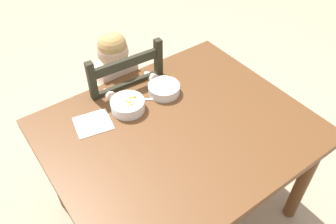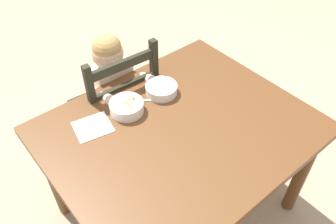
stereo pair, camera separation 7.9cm
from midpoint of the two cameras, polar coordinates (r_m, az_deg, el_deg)
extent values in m
plane|color=tan|center=(2.18, 2.47, -15.52)|extent=(8.00, 8.00, 0.00)
cube|color=brown|center=(1.63, 3.18, -3.14)|extent=(1.21, 1.00, 0.04)
cylinder|color=brown|center=(2.03, 22.54, -10.39)|extent=(0.07, 0.07, 0.66)
cylinder|color=brown|center=(2.01, -17.18, -9.19)|extent=(0.07, 0.07, 0.66)
cylinder|color=brown|center=(2.36, 6.60, 2.61)|extent=(0.07, 0.07, 0.66)
cube|color=black|center=(2.17, -7.28, 1.26)|extent=(0.45, 0.45, 0.02)
cube|color=black|center=(2.50, -4.95, 1.69)|extent=(0.04, 0.04, 0.41)
cube|color=black|center=(2.40, -12.91, -1.59)|extent=(0.04, 0.04, 0.41)
cube|color=black|center=(2.26, -0.32, -3.77)|extent=(0.04, 0.04, 0.41)
cube|color=black|center=(2.16, -8.99, -7.70)|extent=(0.04, 0.04, 0.41)
cube|color=black|center=(1.94, -0.38, 5.68)|extent=(0.04, 0.04, 0.49)
cube|color=black|center=(1.82, -10.60, 1.63)|extent=(0.04, 0.04, 0.49)
cube|color=black|center=(1.77, -5.69, 8.02)|extent=(0.36, 0.05, 0.05)
cube|color=black|center=(1.85, -5.38, 4.32)|extent=(0.36, 0.05, 0.05)
cube|color=beige|center=(2.04, -7.27, 4.33)|extent=(0.22, 0.14, 0.32)
sphere|color=#D7AF8A|center=(1.90, -7.90, 9.85)|extent=(0.17, 0.17, 0.17)
sphere|color=tan|center=(1.88, -8.02, 10.82)|extent=(0.16, 0.16, 0.16)
cylinder|color=#3F4C72|center=(2.20, -6.06, -5.38)|extent=(0.07, 0.07, 0.43)
cylinder|color=#3F4C72|center=(2.24, -3.65, -4.15)|extent=(0.07, 0.07, 0.43)
cylinder|color=beige|center=(1.87, -9.34, 3.15)|extent=(0.06, 0.24, 0.13)
cylinder|color=beige|center=(1.97, -2.73, 6.07)|extent=(0.06, 0.24, 0.13)
cylinder|color=white|center=(1.78, 0.60, 3.81)|extent=(0.16, 0.16, 0.05)
cylinder|color=white|center=(1.80, 0.59, 3.28)|extent=(0.07, 0.07, 0.01)
cylinder|color=#489C29|center=(1.78, 0.60, 3.99)|extent=(0.14, 0.14, 0.03)
sphere|color=green|center=(1.77, -0.32, 4.24)|extent=(0.01, 0.01, 0.01)
sphere|color=#4FA220|center=(1.78, 1.23, 4.50)|extent=(0.01, 0.01, 0.01)
sphere|color=green|center=(1.78, 0.16, 4.58)|extent=(0.01, 0.01, 0.01)
sphere|color=#4C9920|center=(1.76, 0.72, 4.20)|extent=(0.01, 0.01, 0.01)
sphere|color=#50A733|center=(1.75, 1.36, 3.91)|extent=(0.01, 0.01, 0.01)
cylinder|color=white|center=(1.69, -5.35, 1.10)|extent=(0.17, 0.17, 0.06)
cylinder|color=white|center=(1.71, -5.30, 0.49)|extent=(0.08, 0.08, 0.01)
cylinder|color=orange|center=(1.69, -5.37, 1.31)|extent=(0.14, 0.14, 0.03)
cube|color=orange|center=(1.68, -5.43, 1.66)|extent=(0.02, 0.02, 0.01)
cube|color=orange|center=(1.67, -4.98, 1.42)|extent=(0.02, 0.02, 0.01)
cube|color=orange|center=(1.70, -4.25, 2.40)|extent=(0.02, 0.02, 0.01)
cube|color=orange|center=(1.69, -4.87, 2.21)|extent=(0.02, 0.02, 0.01)
cube|color=orange|center=(1.65, -4.63, 1.05)|extent=(0.02, 0.02, 0.01)
cube|color=orange|center=(1.69, -4.05, 2.22)|extent=(0.02, 0.02, 0.01)
cube|color=silver|center=(1.76, -2.32, 2.08)|extent=(0.08, 0.07, 0.00)
ellipsoid|color=silver|center=(1.76, -4.51, 2.20)|extent=(0.05, 0.05, 0.01)
cube|color=white|center=(1.66, -10.98, -1.87)|extent=(0.19, 0.18, 0.00)
camera|label=1|loc=(0.04, 91.40, -1.34)|focal=36.84mm
camera|label=2|loc=(0.04, -88.60, 1.34)|focal=36.84mm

